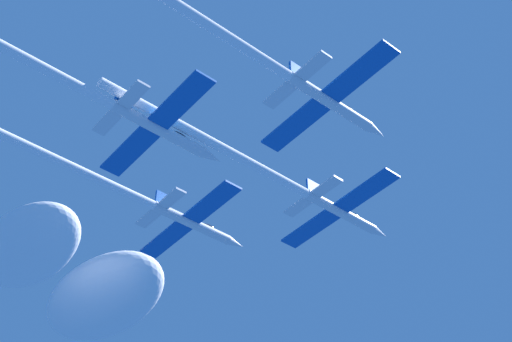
{
  "coord_description": "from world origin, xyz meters",
  "views": [
    {
      "loc": [
        46.71,
        -49.98,
        -52.09
      ],
      "look_at": [
        0.24,
        -12.0,
        0.11
      ],
      "focal_mm": 51.28,
      "sensor_mm": 36.0,
      "label": 1
    }
  ],
  "objects_px": {
    "jet_right_wing": "(243,47)",
    "jet_slot": "(76,85)",
    "jet_lead": "(283,180)",
    "jet_left_wing": "(134,196)"
  },
  "relations": [
    {
      "from": "jet_left_wing",
      "to": "jet_slot",
      "type": "height_order",
      "value": "jet_left_wing"
    },
    {
      "from": "jet_lead",
      "to": "jet_left_wing",
      "type": "relative_size",
      "value": 1.06
    },
    {
      "from": "jet_right_wing",
      "to": "jet_slot",
      "type": "relative_size",
      "value": 1.1
    },
    {
      "from": "jet_lead",
      "to": "jet_slot",
      "type": "xyz_separation_m",
      "value": [
        -0.76,
        -25.23,
        -1.2
      ]
    },
    {
      "from": "jet_left_wing",
      "to": "jet_right_wing",
      "type": "relative_size",
      "value": 0.84
    },
    {
      "from": "jet_left_wing",
      "to": "jet_right_wing",
      "type": "distance_m",
      "value": 24.53
    },
    {
      "from": "jet_lead",
      "to": "jet_right_wing",
      "type": "relative_size",
      "value": 0.89
    },
    {
      "from": "jet_right_wing",
      "to": "jet_slot",
      "type": "xyz_separation_m",
      "value": [
        -12.68,
        -10.13,
        -1.44
      ]
    },
    {
      "from": "jet_left_wing",
      "to": "jet_slot",
      "type": "xyz_separation_m",
      "value": [
        11.59,
        -13.62,
        -0.78
      ]
    },
    {
      "from": "jet_slot",
      "to": "jet_right_wing",
      "type": "bearing_deg",
      "value": 38.61
    }
  ]
}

